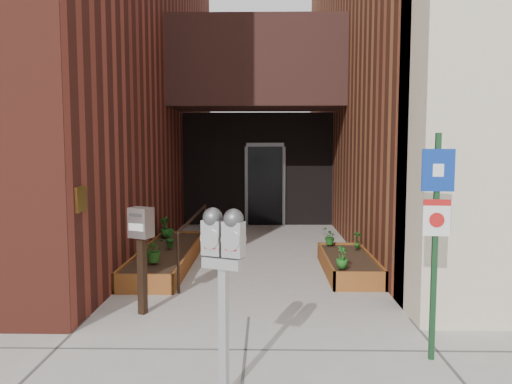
{
  "coord_description": "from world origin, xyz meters",
  "views": [
    {
      "loc": [
        0.2,
        -6.04,
        2.14
      ],
      "look_at": [
        0.06,
        1.8,
        1.4
      ],
      "focal_mm": 35.0,
      "sensor_mm": 36.0,
      "label": 1
    }
  ],
  "objects": [
    {
      "name": "ground",
      "position": [
        0.0,
        0.0,
        0.0
      ],
      "size": [
        80.0,
        80.0,
        0.0
      ],
      "primitive_type": "plane",
      "color": "#9E9991",
      "rests_on": "ground"
    },
    {
      "name": "architecture",
      "position": [
        -0.18,
        6.89,
        4.98
      ],
      "size": [
        20.0,
        14.6,
        10.0
      ],
      "color": "maroon",
      "rests_on": "ground"
    },
    {
      "name": "planter_left",
      "position": [
        -1.55,
        2.7,
        0.13
      ],
      "size": [
        0.9,
        3.6,
        0.3
      ],
      "color": "brown",
      "rests_on": "ground"
    },
    {
      "name": "planter_right",
      "position": [
        1.6,
        2.2,
        0.13
      ],
      "size": [
        0.8,
        2.2,
        0.3
      ],
      "color": "brown",
      "rests_on": "ground"
    },
    {
      "name": "handrail",
      "position": [
        -1.05,
        2.65,
        0.75
      ],
      "size": [
        0.04,
        3.34,
        0.9
      ],
      "color": "black",
      "rests_on": "ground"
    },
    {
      "name": "parking_meter",
      "position": [
        -0.14,
        -1.99,
        1.26
      ],
      "size": [
        0.38,
        0.25,
        1.63
      ],
      "color": "#ADADAF",
      "rests_on": "ground"
    },
    {
      "name": "sign_post",
      "position": [
        1.87,
        -1.2,
        1.39
      ],
      "size": [
        0.31,
        0.09,
        2.26
      ],
      "color": "#153A1D",
      "rests_on": "ground"
    },
    {
      "name": "payment_dropbox",
      "position": [
        -1.35,
        0.11,
        0.98
      ],
      "size": [
        0.33,
        0.29,
        1.36
      ],
      "color": "black",
      "rests_on": "ground"
    },
    {
      "name": "shrub_left_a",
      "position": [
        -1.54,
        1.65,
        0.49
      ],
      "size": [
        0.41,
        0.41,
        0.39
      ],
      "primitive_type": "imported",
      "rotation": [
        0.0,
        0.0,
        0.21
      ],
      "color": "#235B1A",
      "rests_on": "planter_left"
    },
    {
      "name": "shrub_left_b",
      "position": [
        -1.52,
        2.81,
        0.47
      ],
      "size": [
        0.23,
        0.23,
        0.33
      ],
      "primitive_type": "imported",
      "rotation": [
        0.0,
        0.0,
        1.88
      ],
      "color": "#175217",
      "rests_on": "planter_left"
    },
    {
      "name": "shrub_left_c",
      "position": [
        -1.8,
        3.84,
        0.49
      ],
      "size": [
        0.26,
        0.26,
        0.39
      ],
      "primitive_type": "imported",
      "rotation": [
        0.0,
        0.0,
        3.37
      ],
      "color": "#1C5317",
      "rests_on": "planter_left"
    },
    {
      "name": "shrub_left_d",
      "position": [
        -1.85,
        3.94,
        0.5
      ],
      "size": [
        0.3,
        0.3,
        0.4
      ],
      "primitive_type": "imported",
      "rotation": [
        0.0,
        0.0,
        5.46
      ],
      "color": "#255718",
      "rests_on": "planter_left"
    },
    {
      "name": "shrub_right_a",
      "position": [
        1.36,
        1.34,
        0.46
      ],
      "size": [
        0.26,
        0.26,
        0.33
      ],
      "primitive_type": "imported",
      "rotation": [
        0.0,
        0.0,
        0.94
      ],
      "color": "#1E601B",
      "rests_on": "planter_right"
    },
    {
      "name": "shrub_right_b",
      "position": [
        1.85,
        2.76,
        0.46
      ],
      "size": [
        0.23,
        0.23,
        0.32
      ],
      "primitive_type": "imported",
      "rotation": [
        0.0,
        0.0,
        2.58
      ],
      "color": "#1E5D1A",
      "rests_on": "planter_right"
    },
    {
      "name": "shrub_right_c",
      "position": [
        1.4,
        3.1,
        0.45
      ],
      "size": [
        0.39,
        0.39,
        0.31
      ],
      "primitive_type": "imported",
      "rotation": [
        0.0,
        0.0,
        3.96
      ],
      "color": "#1C5919",
      "rests_on": "planter_right"
    }
  ]
}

